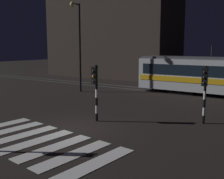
# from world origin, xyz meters

# --- Properties ---
(ground_plane) EXTENTS (120.00, 120.00, 0.00)m
(ground_plane) POSITION_xyz_m (0.00, 0.00, 0.00)
(ground_plane) COLOR black
(rail_near) EXTENTS (80.00, 0.12, 0.03)m
(rail_near) POSITION_xyz_m (0.00, 12.99, 0.01)
(rail_near) COLOR #59595E
(rail_near) RESTS_ON ground
(rail_far) EXTENTS (80.00, 0.12, 0.03)m
(rail_far) POSITION_xyz_m (0.00, 14.43, 0.01)
(rail_far) COLOR #59595E
(rail_far) RESTS_ON ground
(crosswalk_zebra) EXTENTS (8.16, 4.48, 0.02)m
(crosswalk_zebra) POSITION_xyz_m (-0.00, -2.26, 0.01)
(crosswalk_zebra) COLOR silver
(crosswalk_zebra) RESTS_ON ground
(traffic_light_median_centre) EXTENTS (0.36, 0.42, 3.13)m
(traffic_light_median_centre) POSITION_xyz_m (0.18, 1.76, 2.06)
(traffic_light_median_centre) COLOR black
(traffic_light_median_centre) RESTS_ON ground
(traffic_light_corner_far_right) EXTENTS (0.36, 0.42, 3.11)m
(traffic_light_corner_far_right) POSITION_xyz_m (5.26, 4.55, 2.05)
(traffic_light_corner_far_right) COLOR black
(traffic_light_corner_far_right) RESTS_ON ground
(street_lamp_trackside_left) EXTENTS (0.44, 1.21, 7.92)m
(street_lamp_trackside_left) POSITION_xyz_m (-7.19, 8.99, 4.96)
(street_lamp_trackside_left) COLOR black
(street_lamp_trackside_left) RESTS_ON ground
(building_backdrop) EXTENTS (17.82, 8.00, 13.96)m
(building_backdrop) POSITION_xyz_m (-12.51, 22.67, 6.98)
(building_backdrop) COLOR #382D28
(building_backdrop) RESTS_ON ground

